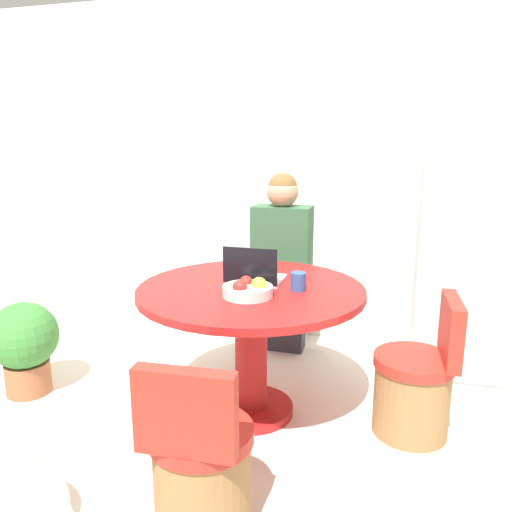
# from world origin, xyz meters

# --- Properties ---
(ground_plane) EXTENTS (12.00, 12.00, 0.00)m
(ground_plane) POSITION_xyz_m (0.00, 0.00, 0.00)
(ground_plane) COLOR beige
(wall_back) EXTENTS (7.00, 0.06, 2.60)m
(wall_back) POSITION_xyz_m (0.00, 1.54, 1.30)
(wall_back) COLOR silver
(wall_back) RESTS_ON ground_plane
(refrigerator) EXTENTS (0.69, 0.63, 1.63)m
(refrigerator) POSITION_xyz_m (1.24, 1.18, 0.82)
(refrigerator) COLOR silver
(refrigerator) RESTS_ON ground_plane
(dining_table) EXTENTS (1.24, 1.24, 0.76)m
(dining_table) POSITION_xyz_m (0.02, 0.25, 0.57)
(dining_table) COLOR maroon
(dining_table) RESTS_ON ground_plane
(chair_right_side) EXTENTS (0.42, 0.42, 0.76)m
(chair_right_side) POSITION_xyz_m (0.91, 0.30, 0.26)
(chair_right_side) COLOR olive
(chair_right_side) RESTS_ON ground_plane
(chair_near_camera) EXTENTS (0.42, 0.42, 0.76)m
(chair_near_camera) POSITION_xyz_m (0.08, -0.64, 0.26)
(chair_near_camera) COLOR olive
(chair_near_camera) RESTS_ON ground_plane
(person_seated) EXTENTS (0.40, 0.37, 1.32)m
(person_seated) POSITION_xyz_m (0.01, 1.09, 0.73)
(person_seated) COLOR #2D2D38
(person_seated) RESTS_ON ground_plane
(laptop) EXTENTS (0.31, 0.26, 0.22)m
(laptop) POSITION_xyz_m (0.02, 0.34, 0.80)
(laptop) COLOR #B7B7BC
(laptop) RESTS_ON dining_table
(fruit_bowl) EXTENTS (0.26, 0.26, 0.10)m
(fruit_bowl) POSITION_xyz_m (0.06, 0.09, 0.79)
(fruit_bowl) COLOR beige
(fruit_bowl) RESTS_ON dining_table
(coffee_cup) EXTENTS (0.08, 0.08, 0.10)m
(coffee_cup) POSITION_xyz_m (0.28, 0.26, 0.80)
(coffee_cup) COLOR #2D4C84
(coffee_cup) RESTS_ON dining_table
(cat) EXTENTS (0.43, 0.27, 0.17)m
(cat) POSITION_xyz_m (-0.63, -0.70, 0.09)
(cat) COLOR white
(cat) RESTS_ON ground_plane
(potted_plant) EXTENTS (0.41, 0.41, 0.58)m
(potted_plant) POSITION_xyz_m (-1.38, 0.10, 0.33)
(potted_plant) COLOR #935638
(potted_plant) RESTS_ON ground_plane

